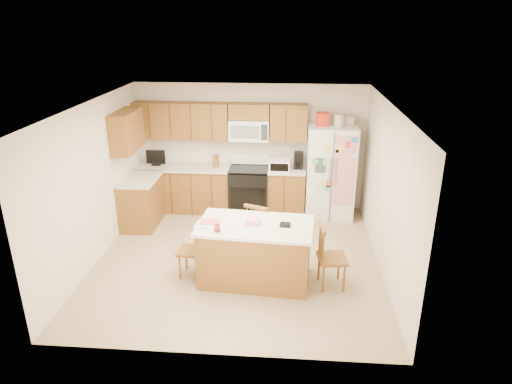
# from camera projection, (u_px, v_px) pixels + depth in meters

# --- Properties ---
(ground) EXTENTS (4.50, 4.50, 0.00)m
(ground) POSITION_uv_depth(u_px,v_px,m) (238.00, 259.00, 7.42)
(ground) COLOR tan
(ground) RESTS_ON ground
(room_shell) EXTENTS (4.60, 4.60, 2.52)m
(room_shell) POSITION_uv_depth(u_px,v_px,m) (237.00, 175.00, 6.90)
(room_shell) COLOR beige
(room_shell) RESTS_ON ground
(cabinetry) EXTENTS (3.36, 1.56, 2.15)m
(cabinetry) POSITION_uv_depth(u_px,v_px,m) (198.00, 169.00, 8.82)
(cabinetry) COLOR brown
(cabinetry) RESTS_ON ground
(stove) EXTENTS (0.76, 0.65, 1.13)m
(stove) POSITION_uv_depth(u_px,v_px,m) (249.00, 189.00, 9.05)
(stove) COLOR black
(stove) RESTS_ON ground
(refrigerator) EXTENTS (0.90, 0.79, 2.04)m
(refrigerator) POSITION_uv_depth(u_px,v_px,m) (330.00, 171.00, 8.71)
(refrigerator) COLOR white
(refrigerator) RESTS_ON ground
(island) EXTENTS (1.72, 1.09, 0.99)m
(island) POSITION_uv_depth(u_px,v_px,m) (255.00, 252.00, 6.69)
(island) COLOR brown
(island) RESTS_ON ground
(windsor_chair_left) EXTENTS (0.39, 0.41, 0.88)m
(windsor_chair_left) POSITION_uv_depth(u_px,v_px,m) (192.00, 250.00, 6.82)
(windsor_chair_left) COLOR brown
(windsor_chair_left) RESTS_ON ground
(windsor_chair_back) EXTENTS (0.53, 0.52, 0.97)m
(windsor_chair_back) POSITION_uv_depth(u_px,v_px,m) (260.00, 232.00, 7.30)
(windsor_chair_back) COLOR brown
(windsor_chair_back) RESTS_ON ground
(windsor_chair_right) EXTENTS (0.45, 0.47, 0.97)m
(windsor_chair_right) POSITION_uv_depth(u_px,v_px,m) (330.00, 258.00, 6.52)
(windsor_chair_right) COLOR brown
(windsor_chair_right) RESTS_ON ground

